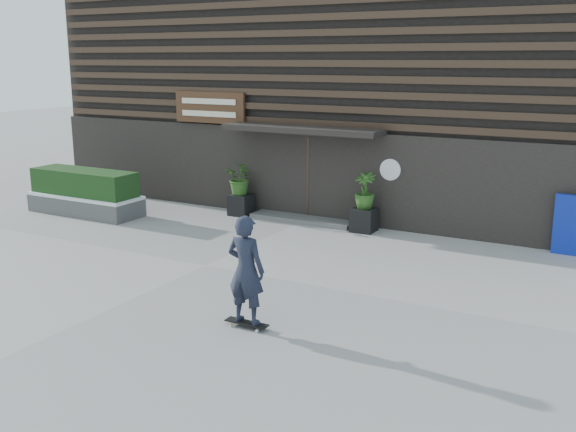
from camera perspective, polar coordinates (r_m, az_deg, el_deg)
The scene contains 11 objects.
ground at distance 14.45m, azimuth -7.20°, elevation -4.30°, with size 80.00×80.00×0.00m, color #A09C97.
entrance_step at distance 18.20m, azimuth 1.31°, elevation -0.26°, with size 3.00×0.80×0.12m, color #51514E.
planter_pot_left at distance 18.91m, azimuth -4.08°, elevation 0.98°, with size 0.60×0.60×0.60m, color black.
bamboo_left at distance 18.76m, azimuth -4.12°, elevation 3.31°, with size 0.86×0.75×0.96m, color #2D591E.
planter_pot_right at distance 17.19m, azimuth 6.62°, elevation -0.35°, with size 0.60×0.60×0.60m, color black.
bamboo_right at distance 17.02m, azimuth 6.69°, elevation 2.20°, with size 0.54×0.54×0.96m, color #2D591E.
raised_bed at distance 19.93m, azimuth -17.15°, elevation 0.91°, with size 3.50×1.20×0.50m, color #464644.
snow_layer at distance 19.87m, azimuth -17.21°, elevation 1.73°, with size 3.50×1.20×0.08m, color white.
hedge at distance 19.80m, azimuth -17.29°, elevation 2.83°, with size 3.30×1.00×0.70m, color #163613.
building at distance 22.57m, azimuth 7.83°, elevation 12.37°, with size 18.00×11.00×8.00m.
skateboarder at distance 10.83m, azimuth -3.68°, elevation -4.72°, with size 0.78×0.44×1.94m.
Camera 1 is at (8.17, -11.07, 4.40)m, focal length 40.93 mm.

